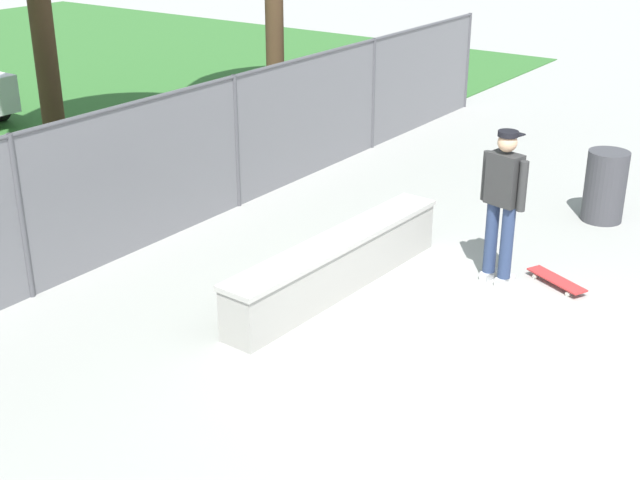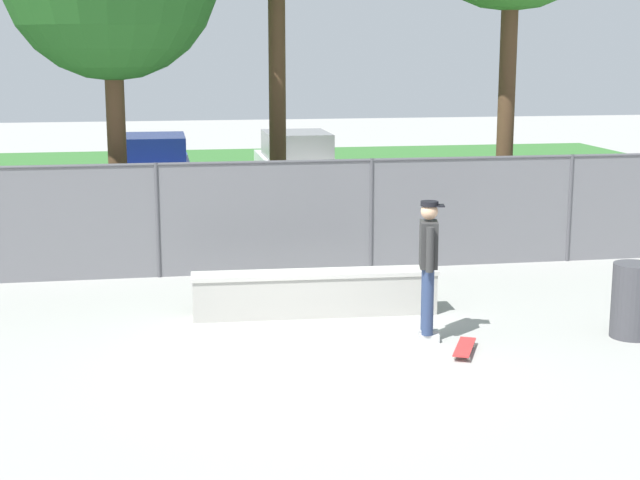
{
  "view_description": "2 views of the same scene",
  "coord_description": "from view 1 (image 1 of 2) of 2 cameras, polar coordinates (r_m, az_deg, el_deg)",
  "views": [
    {
      "loc": [
        -7.03,
        -3.26,
        4.39
      ],
      "look_at": [
        -0.16,
        1.64,
        0.83
      ],
      "focal_mm": 48.08,
      "sensor_mm": 36.0,
      "label": 1
    },
    {
      "loc": [
        -1.82,
        -11.25,
        3.75
      ],
      "look_at": [
        0.34,
        1.17,
        1.22
      ],
      "focal_mm": 53.62,
      "sensor_mm": 36.0,
      "label": 2
    }
  ],
  "objects": [
    {
      "name": "chainlink_fence",
      "position": [
        11.0,
        -11.77,
        4.64
      ],
      "size": [
        18.17,
        0.07,
        1.92
      ],
      "color": "#4C4C51",
      "rests_on": "ground"
    },
    {
      "name": "trash_bin",
      "position": [
        12.44,
        18.45,
        3.42
      ],
      "size": [
        0.56,
        0.56,
        0.99
      ],
      "primitive_type": "cylinder",
      "color": "#3F3F44",
      "rests_on": "ground"
    },
    {
      "name": "ground_plane",
      "position": [
        8.91,
        9.29,
        -7.01
      ],
      "size": [
        80.0,
        80.0,
        0.0
      ],
      "primitive_type": "plane",
      "color": "#9E9E99"
    },
    {
      "name": "skateboard",
      "position": [
        10.39,
        15.47,
        -2.59
      ],
      "size": [
        0.52,
        0.81,
        0.09
      ],
      "color": "red",
      "rests_on": "ground"
    },
    {
      "name": "concrete_ledge",
      "position": [
        9.83,
        1.17,
        -1.58
      ],
      "size": [
        3.53,
        0.63,
        0.64
      ],
      "color": "#A8A59E",
      "rests_on": "ground"
    },
    {
      "name": "skateboarder",
      "position": [
        9.96,
        12.05,
        2.63
      ],
      "size": [
        0.35,
        0.59,
        1.84
      ],
      "color": "beige",
      "rests_on": "ground"
    }
  ]
}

